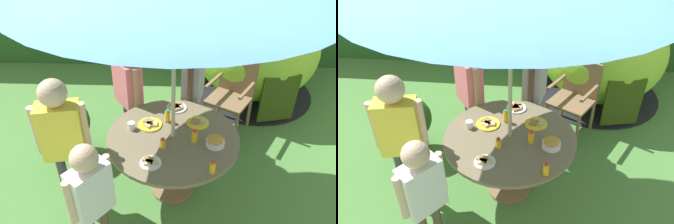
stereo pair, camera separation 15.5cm
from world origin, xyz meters
TOP-DOWN VIEW (x-y plane):
  - ground_plane at (0.00, 0.00)m, footprint 10.00×10.00m
  - hedge_backdrop at (0.00, 3.20)m, footprint 9.00×0.70m
  - garden_table at (0.00, 0.00)m, footprint 1.25×1.25m
  - wooden_chair at (0.72, 1.15)m, footprint 0.65×0.64m
  - dome_tent at (1.13, 2.05)m, footprint 2.24×2.24m
  - potted_plant at (-1.21, 0.54)m, footprint 0.51×0.51m
  - child_in_grey_shirt at (0.21, 0.83)m, footprint 0.28×0.45m
  - child_in_pink_shirt at (-0.52, 0.72)m, footprint 0.36×0.40m
  - child_in_yellow_shirt at (-0.97, -0.18)m, footprint 0.47×0.27m
  - child_in_white_shirt at (-0.60, -0.74)m, footprint 0.33×0.35m
  - snack_bowl at (0.38, -0.12)m, footprint 0.17×0.17m
  - plate_far_right at (0.02, 0.47)m, footprint 0.21×0.21m
  - plate_far_left at (-0.18, -0.37)m, footprint 0.18×0.18m
  - plate_near_left at (0.24, 0.21)m, footprint 0.23×0.23m
  - plate_back_edge at (-0.23, 0.16)m, footprint 0.24×0.24m
  - juice_bottle_near_right at (-0.06, 0.23)m, footprint 0.05×0.05m
  - juice_bottle_center_front at (0.20, -0.07)m, footprint 0.06×0.06m
  - juice_bottle_center_back at (-0.09, -0.17)m, footprint 0.05×0.05m
  - juice_bottle_mid_left at (0.33, -0.46)m, footprint 0.05×0.05m
  - cup_near at (-0.40, 0.10)m, footprint 0.07×0.07m

SIDE VIEW (x-z plane):
  - ground_plane at x=0.00m, z-range -0.02..0.00m
  - potted_plant at x=-1.21m, z-range 0.05..0.75m
  - wooden_chair at x=0.72m, z-range 0.06..0.99m
  - garden_table at x=0.00m, z-range 0.24..0.95m
  - dome_tent at x=1.13m, z-range -0.01..1.45m
  - plate_near_left at x=0.24m, z-range 0.71..0.74m
  - plate_back_edge at x=-0.23m, z-range 0.71..0.74m
  - plate_far_left at x=-0.18m, z-range 0.71..0.75m
  - plate_far_right at x=0.02m, z-range 0.72..0.75m
  - cup_near at x=-0.40m, z-range 0.72..0.79m
  - snack_bowl at x=0.38m, z-range 0.71..0.80m
  - juice_bottle_center_back at x=-0.09m, z-range 0.71..0.82m
  - child_in_white_shirt at x=-0.60m, z-range 0.17..1.38m
  - juice_bottle_mid_left at x=0.33m, z-range 0.71..0.83m
  - juice_bottle_center_front at x=0.20m, z-range 0.71..0.84m
  - juice_bottle_near_right at x=-0.06m, z-range 0.71..0.84m
  - hedge_backdrop at x=0.00m, z-range 0.00..1.67m
  - child_in_pink_shirt at x=-0.52m, z-range 0.19..1.54m
  - child_in_grey_shirt at x=0.21m, z-range 0.19..1.57m
  - child_in_yellow_shirt at x=-0.97m, z-range 0.19..1.60m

